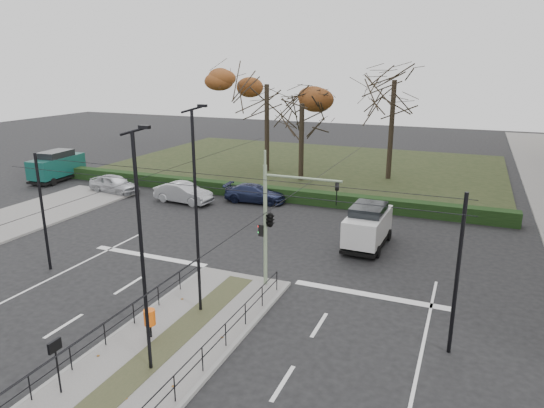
{
  "coord_description": "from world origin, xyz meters",
  "views": [
    {
      "loc": [
        9.61,
        -14.69,
        10.04
      ],
      "look_at": [
        0.62,
        6.86,
        3.3
      ],
      "focal_mm": 32.0,
      "sensor_mm": 36.0,
      "label": 1
    }
  ],
  "objects_px": {
    "streetlamp_median_near": "(142,253)",
    "parked_car_third": "(255,193)",
    "green_van": "(57,165)",
    "traffic_light": "(272,217)",
    "parked_car_first": "(114,184)",
    "parked_car_second": "(183,193)",
    "bare_tree_near": "(302,109)",
    "litter_bin": "(150,318)",
    "streetlamp_median_far": "(197,211)",
    "white_van": "(368,225)",
    "info_panel": "(55,352)",
    "rust_tree": "(267,84)",
    "bare_tree_center": "(394,88)"
  },
  "relations": [
    {
      "from": "parked_car_first",
      "to": "parked_car_second",
      "type": "bearing_deg",
      "value": -85.37
    },
    {
      "from": "white_van",
      "to": "bare_tree_near",
      "type": "bearing_deg",
      "value": 122.67
    },
    {
      "from": "litter_bin",
      "to": "parked_car_third",
      "type": "distance_m",
      "value": 19.45
    },
    {
      "from": "rust_tree",
      "to": "traffic_light",
      "type": "bearing_deg",
      "value": -66.26
    },
    {
      "from": "litter_bin",
      "to": "parked_car_third",
      "type": "bearing_deg",
      "value": 102.88
    },
    {
      "from": "white_van",
      "to": "bare_tree_near",
      "type": "xyz_separation_m",
      "value": [
        -8.89,
        13.86,
        5.04
      ]
    },
    {
      "from": "streetlamp_median_far",
      "to": "traffic_light",
      "type": "bearing_deg",
      "value": 61.87
    },
    {
      "from": "litter_bin",
      "to": "parked_car_first",
      "type": "bearing_deg",
      "value": 133.18
    },
    {
      "from": "rust_tree",
      "to": "bare_tree_center",
      "type": "xyz_separation_m",
      "value": [
        11.38,
        1.36,
        -0.15
      ]
    },
    {
      "from": "parked_car_third",
      "to": "white_van",
      "type": "bearing_deg",
      "value": -126.65
    },
    {
      "from": "litter_bin",
      "to": "green_van",
      "type": "bearing_deg",
      "value": 141.78
    },
    {
      "from": "parked_car_first",
      "to": "white_van",
      "type": "distance_m",
      "value": 21.8
    },
    {
      "from": "parked_car_first",
      "to": "white_van",
      "type": "bearing_deg",
      "value": -93.69
    },
    {
      "from": "litter_bin",
      "to": "green_van",
      "type": "xyz_separation_m",
      "value": [
        -23.63,
        18.6,
        0.44
      ]
    },
    {
      "from": "streetlamp_median_near",
      "to": "parked_car_second",
      "type": "bearing_deg",
      "value": 119.64
    },
    {
      "from": "parked_car_third",
      "to": "bare_tree_center",
      "type": "height_order",
      "value": "bare_tree_center"
    },
    {
      "from": "streetlamp_median_near",
      "to": "rust_tree",
      "type": "bearing_deg",
      "value": 106.18
    },
    {
      "from": "litter_bin",
      "to": "streetlamp_median_far",
      "type": "bearing_deg",
      "value": 75.21
    },
    {
      "from": "green_van",
      "to": "traffic_light",
      "type": "bearing_deg",
      "value": -25.88
    },
    {
      "from": "info_panel",
      "to": "white_van",
      "type": "xyz_separation_m",
      "value": [
        6.1,
        16.76,
        -0.31
      ]
    },
    {
      "from": "streetlamp_median_near",
      "to": "parked_car_third",
      "type": "height_order",
      "value": "streetlamp_median_near"
    },
    {
      "from": "info_panel",
      "to": "rust_tree",
      "type": "relative_size",
      "value": 0.17
    },
    {
      "from": "traffic_light",
      "to": "streetlamp_median_far",
      "type": "relative_size",
      "value": 0.67
    },
    {
      "from": "rust_tree",
      "to": "parked_car_third",
      "type": "bearing_deg",
      "value": -71.62
    },
    {
      "from": "info_panel",
      "to": "white_van",
      "type": "relative_size",
      "value": 0.4
    },
    {
      "from": "litter_bin",
      "to": "white_van",
      "type": "relative_size",
      "value": 0.24
    },
    {
      "from": "litter_bin",
      "to": "parked_car_first",
      "type": "relative_size",
      "value": 0.25
    },
    {
      "from": "parked_car_second",
      "to": "info_panel",
      "type": "bearing_deg",
      "value": -152.23
    },
    {
      "from": "traffic_light",
      "to": "streetlamp_median_far",
      "type": "height_order",
      "value": "streetlamp_median_far"
    },
    {
      "from": "parked_car_first",
      "to": "parked_car_second",
      "type": "distance_m",
      "value": 6.73
    },
    {
      "from": "green_van",
      "to": "bare_tree_near",
      "type": "bearing_deg",
      "value": 22.25
    },
    {
      "from": "traffic_light",
      "to": "info_panel",
      "type": "distance_m",
      "value": 10.37
    },
    {
      "from": "streetlamp_median_far",
      "to": "rust_tree",
      "type": "bearing_deg",
      "value": 107.5
    },
    {
      "from": "parked_car_second",
      "to": "white_van",
      "type": "relative_size",
      "value": 0.99
    },
    {
      "from": "litter_bin",
      "to": "parked_car_third",
      "type": "xyz_separation_m",
      "value": [
        -4.34,
        18.96,
        -0.27
      ]
    },
    {
      "from": "streetlamp_median_far",
      "to": "streetlamp_median_near",
      "type": "bearing_deg",
      "value": -82.64
    },
    {
      "from": "bare_tree_near",
      "to": "traffic_light",
      "type": "bearing_deg",
      "value": -74.17
    },
    {
      "from": "green_van",
      "to": "white_van",
      "type": "bearing_deg",
      "value": -10.92
    },
    {
      "from": "litter_bin",
      "to": "streetlamp_median_far",
      "type": "relative_size",
      "value": 0.13
    },
    {
      "from": "parked_car_third",
      "to": "white_van",
      "type": "relative_size",
      "value": 1.0
    },
    {
      "from": "streetlamp_median_far",
      "to": "litter_bin",
      "type": "bearing_deg",
      "value": -104.79
    },
    {
      "from": "litter_bin",
      "to": "info_panel",
      "type": "height_order",
      "value": "info_panel"
    },
    {
      "from": "white_van",
      "to": "streetlamp_median_near",
      "type": "bearing_deg",
      "value": -106.14
    },
    {
      "from": "litter_bin",
      "to": "bare_tree_center",
      "type": "distance_m",
      "value": 31.53
    },
    {
      "from": "litter_bin",
      "to": "rust_tree",
      "type": "relative_size",
      "value": 0.1
    },
    {
      "from": "streetlamp_median_near",
      "to": "parked_car_second",
      "type": "xyz_separation_m",
      "value": [
        -10.46,
        18.39,
        -3.56
      ]
    },
    {
      "from": "parked_car_first",
      "to": "green_van",
      "type": "height_order",
      "value": "green_van"
    },
    {
      "from": "parked_car_first",
      "to": "white_van",
      "type": "xyz_separation_m",
      "value": [
        21.42,
        -4.03,
        0.52
      ]
    },
    {
      "from": "traffic_light",
      "to": "white_van",
      "type": "relative_size",
      "value": 1.22
    },
    {
      "from": "traffic_light",
      "to": "streetlamp_median_near",
      "type": "relative_size",
      "value": 0.69
    }
  ]
}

